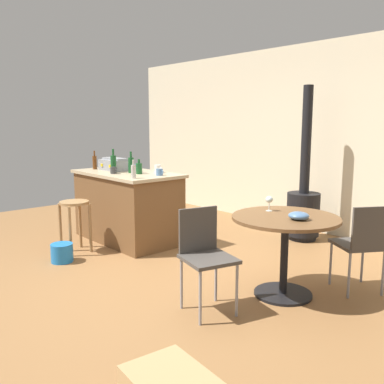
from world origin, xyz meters
The scene contains 22 objects.
ground_plane centered at (0.00, 0.00, 0.00)m, with size 8.80×8.80×0.00m, color olive.
back_wall centered at (0.00, 2.95, 1.35)m, with size 8.00×0.10×2.70m, color beige.
kitchen_island centered at (-1.38, 0.60, 0.47)m, with size 1.55×0.84×0.93m.
wooden_stool centered at (-1.36, -0.18, 0.48)m, with size 0.35×0.35×0.63m.
dining_table centered at (1.15, 0.63, 0.57)m, with size 0.97×0.97×0.75m.
folding_chair_near centered at (0.88, -0.11, 0.51)m, with size 0.49×0.49×0.87m.
folding_chair_far centered at (1.60, 1.21, 0.50)m, with size 0.55×0.55×0.85m.
wood_stove centered at (0.19, 2.39, 0.50)m, with size 0.44×0.45×2.06m.
toolbox centered at (-1.67, 0.60, 1.01)m, with size 0.43×0.29×0.17m.
bottle_0 centered at (-1.10, 0.61, 1.00)m, with size 0.08×0.08×0.19m.
bottle_1 centered at (-1.97, 0.46, 1.03)m, with size 0.06×0.06×0.26m.
bottle_2 centered at (-1.26, 0.59, 1.04)m, with size 0.08×0.08×0.28m.
bottle_3 centered at (-1.45, 0.45, 1.05)m, with size 0.07×0.07×0.31m.
bottle_4 centered at (-0.78, 0.31, 1.02)m, with size 0.06×0.06×0.22m.
cup_0 centered at (-1.39, 0.76, 0.97)m, with size 0.11×0.07×0.09m.
cup_1 centered at (-1.93, 0.79, 0.97)m, with size 0.12×0.08×0.08m.
cup_2 centered at (-0.80, 0.71, 0.97)m, with size 0.12×0.09×0.08m.
cup_3 centered at (-1.34, 0.38, 0.97)m, with size 0.12×0.08×0.09m.
cup_4 centered at (-1.03, 0.86, 0.98)m, with size 0.12×0.09×0.10m.
wine_glass centered at (0.90, 0.71, 0.85)m, with size 0.07×0.07×0.14m.
serving_bowl centered at (1.30, 0.61, 0.78)m, with size 0.18×0.18×0.07m, color #4C7099.
plastic_bucket centered at (-1.11, -0.48, 0.11)m, with size 0.25×0.25×0.21m, color blue.
Camera 1 is at (3.34, -2.47, 1.59)m, focal length 39.37 mm.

